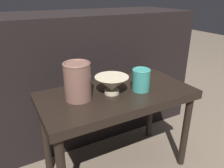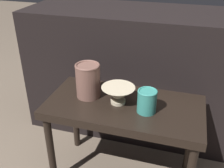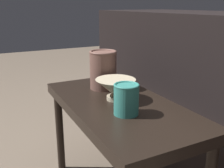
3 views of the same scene
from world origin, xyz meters
name	(u,v)px [view 1 (image 1 of 3)]	position (x,y,z in m)	size (l,w,h in m)	color
ground_plane	(116,166)	(0.00, 0.00, 0.00)	(8.00, 8.00, 0.00)	#6B5B4C
table	(117,103)	(0.00, 0.00, 0.39)	(0.73, 0.37, 0.45)	black
couch_backdrop	(81,73)	(0.00, 0.49, 0.39)	(1.42, 0.50, 0.77)	black
bowl	(111,84)	(-0.03, 0.00, 0.50)	(0.16, 0.16, 0.08)	#C1B293
vase_textured_left	(78,81)	(-0.18, 0.02, 0.54)	(0.12, 0.12, 0.17)	brown
vase_colorful_right	(141,79)	(0.11, -0.03, 0.51)	(0.09, 0.09, 0.11)	teal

